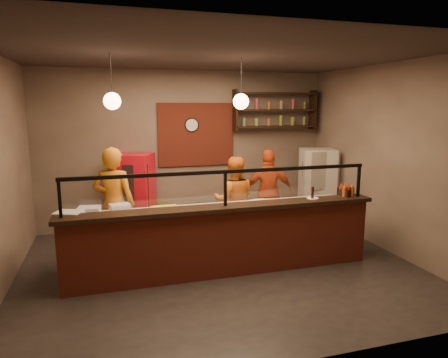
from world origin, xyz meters
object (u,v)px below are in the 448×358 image
object	(u,v)px
wall_clock	(192,125)
cook_left	(114,204)
cook_mid	(234,200)
cook_right	(269,192)
red_cooler	(135,194)
fridge	(317,187)
pizza_dough	(264,203)
pepper_mill	(313,193)
condiment_caddy	(346,192)

from	to	relation	value
wall_clock	cook_left	size ratio (longest dim) A/B	0.16
cook_mid	cook_right	world-z (taller)	cook_right
wall_clock	red_cooler	size ratio (longest dim) A/B	0.19
cook_left	cook_mid	world-z (taller)	cook_left
wall_clock	fridge	size ratio (longest dim) A/B	0.19
cook_mid	pizza_dough	bearing A→B (deg)	123.34
red_cooler	pepper_mill	xyz separation A→B (m)	(2.54, -2.43, 0.37)
wall_clock	condiment_caddy	distance (m)	3.47
red_cooler	condiment_caddy	world-z (taller)	red_cooler
condiment_caddy	pepper_mill	bearing A→B (deg)	-175.65
cook_right	pepper_mill	bearing A→B (deg)	101.79
cook_mid	red_cooler	distance (m)	2.02
wall_clock	fridge	world-z (taller)	wall_clock
cook_right	fridge	distance (m)	1.27
red_cooler	condiment_caddy	bearing A→B (deg)	-12.23
fridge	pepper_mill	xyz separation A→B (m)	(-1.18, -1.94, 0.35)
red_cooler	pepper_mill	bearing A→B (deg)	-19.11
cook_right	pepper_mill	xyz separation A→B (m)	(0.04, -1.61, 0.32)
cook_mid	red_cooler	xyz separation A→B (m)	(-1.69, 1.10, -0.01)
cook_mid	pepper_mill	size ratio (longest dim) A/B	8.18
cook_right	cook_mid	bearing A→B (deg)	28.94
cook_right	wall_clock	bearing A→B (deg)	-31.47
wall_clock	pizza_dough	xyz separation A→B (m)	(0.74, -2.16, -1.19)
pizza_dough	pepper_mill	world-z (taller)	pepper_mill
cook_left	pizza_dough	xyz separation A→B (m)	(2.38, -0.51, -0.02)
pepper_mill	cook_mid	bearing A→B (deg)	122.30
cook_mid	wall_clock	bearing A→B (deg)	-57.63
pizza_dough	cook_right	bearing A→B (deg)	62.68
fridge	pepper_mill	distance (m)	2.30
cook_left	pepper_mill	world-z (taller)	cook_left
pizza_dough	condiment_caddy	size ratio (longest dim) A/B	2.70
red_cooler	condiment_caddy	size ratio (longest dim) A/B	7.71
fridge	pizza_dough	distance (m)	2.23
wall_clock	pepper_mill	bearing A→B (deg)	-64.35
red_cooler	pizza_dough	xyz separation A→B (m)	(1.96, -1.85, 0.12)
cook_left	pizza_dough	world-z (taller)	cook_left
cook_right	cook_left	bearing A→B (deg)	20.44
fridge	red_cooler	bearing A→B (deg)	-172.33
cook_left	condiment_caddy	bearing A→B (deg)	-174.14
condiment_caddy	pepper_mill	world-z (taller)	pepper_mill
cook_right	pepper_mill	size ratio (longest dim) A/B	8.58
cook_left	pizza_dough	distance (m)	2.43
red_cooler	pizza_dough	distance (m)	2.70
pizza_dough	cook_left	bearing A→B (deg)	167.98
wall_clock	red_cooler	bearing A→B (deg)	-165.73
pepper_mill	red_cooler	bearing A→B (deg)	136.19
wall_clock	pizza_dough	size ratio (longest dim) A/B	0.54
cook_right	condiment_caddy	xyz separation A→B (m)	(0.68, -1.56, 0.28)
fridge	pizza_dough	world-z (taller)	fridge
wall_clock	cook_mid	xyz separation A→B (m)	(0.47, -1.41, -1.30)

